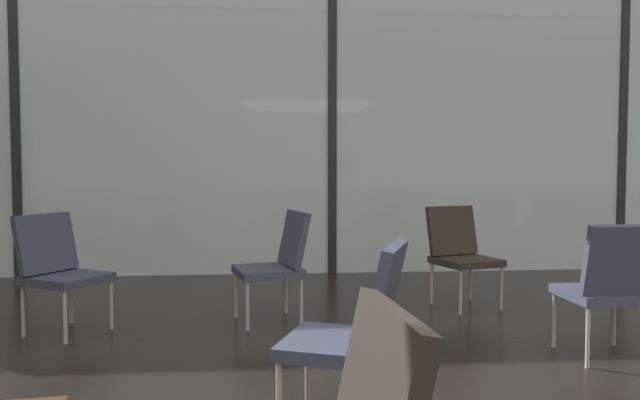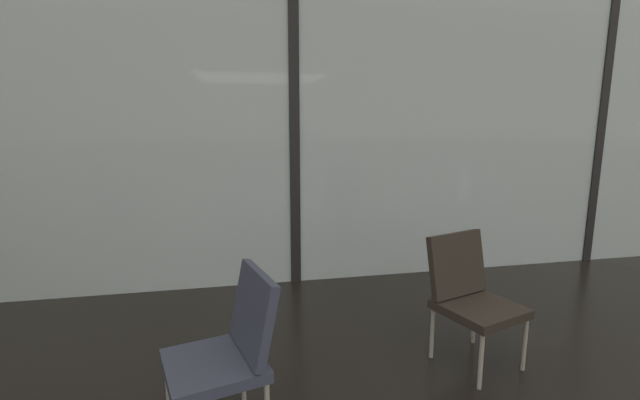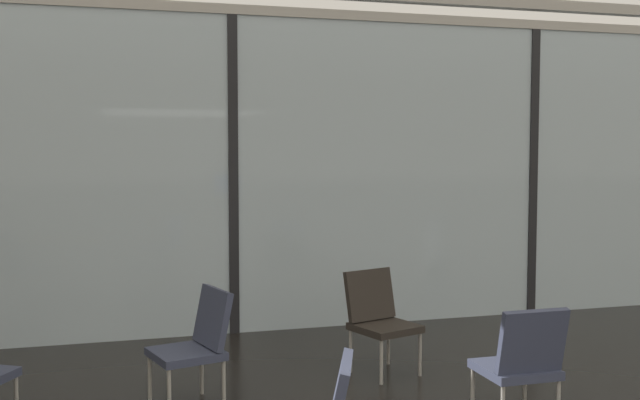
# 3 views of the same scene
# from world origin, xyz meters

# --- Properties ---
(glass_curtain_wall) EXTENTS (14.00, 0.08, 3.28)m
(glass_curtain_wall) POSITION_xyz_m (0.00, 5.20, 1.64)
(glass_curtain_wall) COLOR silver
(glass_curtain_wall) RESTS_ON ground
(window_mullion_1) EXTENTS (0.10, 0.12, 3.28)m
(window_mullion_1) POSITION_xyz_m (0.00, 5.20, 1.64)
(window_mullion_1) COLOR black
(window_mullion_1) RESTS_ON ground
(window_mullion_2) EXTENTS (0.10, 0.12, 3.28)m
(window_mullion_2) POSITION_xyz_m (3.50, 5.20, 1.64)
(window_mullion_2) COLOR black
(window_mullion_2) RESTS_ON ground
(parked_airplane) EXTENTS (12.28, 3.80, 3.80)m
(parked_airplane) POSITION_xyz_m (0.76, 9.82, 1.90)
(parked_airplane) COLOR silver
(parked_airplane) RESTS_ON ground
(lounge_chair_1) EXTENTS (0.48, 0.53, 0.87)m
(lounge_chair_1) POSITION_xyz_m (1.41, 1.90, 0.49)
(lounge_chair_1) COLOR #33384C
(lounge_chair_1) RESTS_ON ground
(lounge_chair_2) EXTENTS (0.62, 0.65, 0.87)m
(lounge_chair_2) POSITION_xyz_m (0.96, 3.46, 0.49)
(lounge_chair_2) COLOR #28231E
(lounge_chair_2) RESTS_ON ground
(lounge_chair_5) EXTENTS (0.63, 0.60, 0.87)m
(lounge_chair_5) POSITION_xyz_m (-0.65, 3.05, 0.49)
(lounge_chair_5) COLOR #33384C
(lounge_chair_5) RESTS_ON ground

